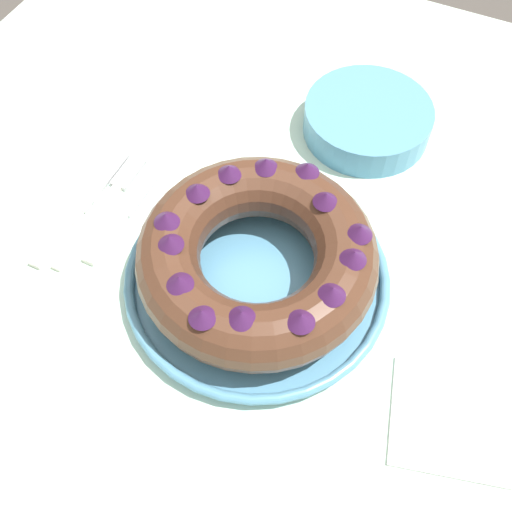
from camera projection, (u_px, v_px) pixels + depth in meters
ground_plane at (255, 450)px, 1.32m from camera, size 8.00×8.00×0.00m
dining_table at (255, 319)px, 0.78m from camera, size 1.18×1.26×0.73m
serving_dish at (256, 278)px, 0.70m from camera, size 0.31×0.31×0.02m
bundt_cake at (256, 255)px, 0.66m from camera, size 0.27×0.27×0.08m
fork at (106, 202)px, 0.77m from camera, size 0.02×0.19×0.01m
serving_knife at (77, 212)px, 0.77m from camera, size 0.02×0.21×0.01m
cake_knife at (121, 216)px, 0.76m from camera, size 0.02×0.18×0.01m
side_bowl at (367, 120)px, 0.83m from camera, size 0.18×0.18×0.04m
napkin at (473, 424)px, 0.62m from camera, size 0.19×0.16×0.00m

